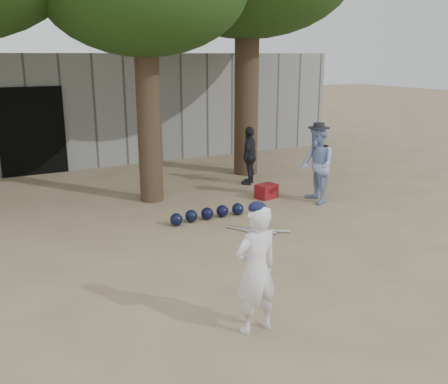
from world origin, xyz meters
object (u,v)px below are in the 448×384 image
spectator_blue (317,165)px  spectator_dark (250,155)px  boy_player (256,270)px  red_bag (266,191)px

spectator_blue → spectator_dark: spectator_blue is taller
spectator_dark → boy_player: bearing=16.6°
boy_player → red_bag: size_ratio=3.46×
spectator_dark → spectator_blue: bearing=58.4°
spectator_dark → red_bag: bearing=32.6°
boy_player → spectator_dark: 6.53m
red_bag → spectator_dark: bearing=75.5°
boy_player → spectator_dark: size_ratio=1.07×
boy_player → spectator_dark: (3.32, 5.63, -0.05)m
spectator_blue → red_bag: spectator_blue is taller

